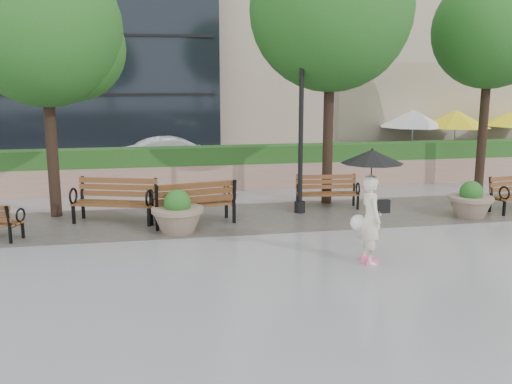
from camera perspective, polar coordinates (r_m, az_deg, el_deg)
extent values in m
plane|color=gray|center=(11.52, 2.63, -6.07)|extent=(100.00, 100.00, 0.00)
cube|color=#383330|center=(14.35, -0.19, -2.55)|extent=(28.00, 3.20, 0.01)
cube|color=tan|center=(18.13, -2.56, 1.63)|extent=(24.00, 0.80, 0.80)
cube|color=#224517|center=(18.03, -2.58, 3.75)|extent=(24.00, 0.75, 0.55)
cube|color=tan|center=(24.01, 19.48, 7.21)|extent=(10.00, 0.60, 4.00)
cube|color=#224517|center=(22.03, 20.97, 2.74)|extent=(8.00, 0.50, 0.90)
cube|color=black|center=(22.11, -4.08, 2.31)|extent=(40.00, 7.00, 0.00)
torus|color=black|center=(13.34, -22.48, -2.15)|extent=(0.17, 0.31, 0.32)
cube|color=brown|center=(14.13, -14.00, -1.12)|extent=(2.06, 1.18, 0.05)
cube|color=brown|center=(14.34, -13.63, 0.47)|extent=(1.91, 0.75, 0.46)
cube|color=black|center=(14.21, -13.91, -2.00)|extent=(2.09, 1.29, 0.50)
torus|color=black|center=(14.28, -17.81, -0.39)|extent=(0.18, 0.40, 0.41)
torus|color=black|center=(13.60, -10.68, -0.61)|extent=(0.18, 0.40, 0.41)
cube|color=brown|center=(13.69, -6.36, -1.23)|extent=(2.07, 0.99, 0.06)
cube|color=brown|center=(13.32, -6.01, -0.06)|extent=(1.98, 0.54, 0.47)
cube|color=black|center=(13.71, -6.30, -2.20)|extent=(2.09, 1.10, 0.51)
torus|color=black|center=(14.11, -2.94, 0.03)|extent=(0.14, 0.41, 0.41)
torus|color=black|center=(13.61, -10.41, -0.56)|extent=(0.14, 0.41, 0.41)
cube|color=brown|center=(15.37, 7.17, -0.19)|extent=(1.70, 0.68, 0.05)
cube|color=brown|center=(15.56, 7.01, 1.03)|extent=(1.65, 0.30, 0.39)
cube|color=black|center=(15.43, 7.13, -0.87)|extent=(1.71, 0.77, 0.42)
torus|color=black|center=(15.04, 4.40, 0.26)|extent=(0.08, 0.34, 0.34)
torus|color=black|center=(15.35, 10.16, 0.34)|extent=(0.08, 0.34, 0.34)
torus|color=black|center=(15.71, 23.58, -0.09)|extent=(0.12, 0.36, 0.35)
cylinder|color=#7F6B56|center=(12.98, -7.85, -1.79)|extent=(1.18, 1.18, 0.09)
sphere|color=#164714|center=(12.95, -7.87, -1.09)|extent=(0.61, 0.61, 0.61)
cylinder|color=#7F6B56|center=(15.28, 20.69, -0.58)|extent=(1.10, 1.10, 0.09)
sphere|color=#164714|center=(15.25, 20.73, -0.02)|extent=(0.57, 0.57, 0.57)
cylinder|color=black|center=(14.57, 4.50, 5.57)|extent=(0.12, 0.12, 3.99)
cylinder|color=black|center=(14.86, 4.40, -1.52)|extent=(0.28, 0.28, 0.30)
sphere|color=black|center=(14.51, 4.63, 13.63)|extent=(0.24, 0.24, 0.24)
cylinder|color=black|center=(15.01, -19.83, 5.68)|extent=(0.28, 0.28, 4.29)
sphere|color=#164714|center=(15.00, -20.47, 15.03)|extent=(3.71, 3.71, 3.71)
sphere|color=#164714|center=(15.19, -17.88, 13.51)|extent=(2.60, 2.60, 2.60)
cylinder|color=black|center=(15.81, 7.26, 7.59)|extent=(0.28, 0.28, 4.88)
sphere|color=#164714|center=(15.88, 7.52, 17.68)|extent=(4.33, 4.33, 4.33)
sphere|color=#164714|center=(16.31, 9.20, 15.74)|extent=(3.03, 3.03, 3.03)
cylinder|color=black|center=(19.19, 21.82, 6.98)|extent=(0.28, 0.28, 4.53)
sphere|color=#164714|center=(19.21, 22.40, 14.69)|extent=(3.48, 3.48, 3.48)
sphere|color=#164714|center=(19.76, 23.31, 13.18)|extent=(2.43, 2.43, 2.43)
cylinder|color=black|center=(22.00, 15.19, 2.03)|extent=(0.40, 0.40, 0.10)
cylinder|color=#99999E|center=(21.86, 15.33, 4.75)|extent=(0.06, 0.06, 2.20)
cone|color=white|center=(21.79, 15.45, 7.10)|extent=(2.50, 2.50, 0.60)
cylinder|color=black|center=(22.29, 19.05, 1.92)|extent=(0.40, 0.40, 0.10)
cylinder|color=#99999E|center=(22.16, 19.22, 4.60)|extent=(0.06, 0.06, 2.20)
cone|color=yellow|center=(22.08, 19.37, 6.92)|extent=(2.50, 2.50, 0.60)
cylinder|color=black|center=(23.85, 24.21, 2.12)|extent=(0.40, 0.40, 0.10)
imported|color=white|center=(21.40, -7.94, 3.70)|extent=(4.07, 1.75, 1.30)
imported|color=#F1E6CB|center=(10.90, 11.40, -2.40)|extent=(0.46, 0.66, 1.80)
cube|color=#F2598C|center=(11.23, 10.98, -6.50)|extent=(0.12, 0.25, 0.09)
cube|color=#F2598C|center=(11.00, 11.52, -6.89)|extent=(0.12, 0.25, 0.09)
cube|color=black|center=(10.99, 12.38, -1.42)|extent=(0.12, 0.34, 0.25)
sphere|color=white|center=(11.07, 10.20, -3.04)|extent=(0.31, 0.31, 0.31)
cylinder|color=black|center=(10.81, 11.43, 1.13)|extent=(0.02, 0.02, 0.95)
cone|color=black|center=(10.74, 11.52, 3.49)|extent=(1.17, 1.17, 0.25)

